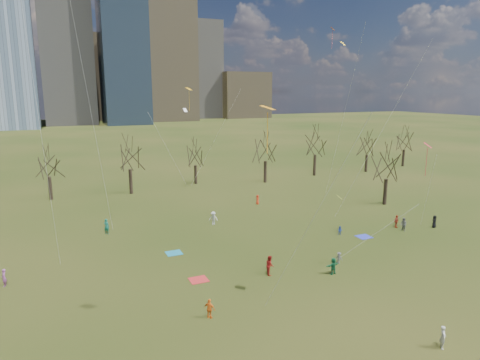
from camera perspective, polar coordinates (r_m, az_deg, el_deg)
name	(u,v)px	position (r m, az deg, el deg)	size (l,w,h in m)	color
ground	(297,286)	(38.10, 7.55, -13.80)	(500.00, 500.00, 0.00)	black
downtown_skyline	(77,46)	(241.41, -20.92, 16.38)	(212.50, 78.00, 118.00)	slate
bare_tree_row	(176,156)	(69.60, -8.52, 3.14)	(113.04, 29.80, 9.50)	black
blanket_teal	(174,253)	(45.21, -8.80, -9.60)	(1.60, 1.50, 0.03)	#187190
blanket_navy	(364,237)	(51.43, 16.20, -7.28)	(1.60, 1.50, 0.03)	#2834BA
blanket_crimson	(199,280)	(38.99, -5.54, -13.10)	(1.60, 1.50, 0.03)	red
person_1	(443,337)	(32.22, 25.43, -18.40)	(0.57, 0.37, 1.56)	silver
person_2	(270,265)	(39.60, 3.99, -11.27)	(0.87, 0.68, 1.80)	#A41817
person_3	(339,258)	(43.14, 13.06, -10.06)	(0.73, 0.42, 1.13)	slate
person_4	(210,309)	(32.73, -4.07, -16.75)	(0.89, 0.37, 1.52)	orange
person_5	(333,266)	(40.55, 12.33, -11.13)	(1.46, 0.46, 1.57)	#16653B
person_6	(434,221)	(57.60, 24.50, -5.06)	(0.75, 0.49, 1.53)	black
person_7	(4,278)	(42.49, -28.95, -11.32)	(0.56, 0.37, 1.55)	#9F4F97
person_8	(340,231)	(51.21, 13.19, -6.59)	(0.51, 0.40, 1.05)	#2847AF
person_9	(213,218)	(53.72, -3.57, -5.08)	(1.08, 0.62, 1.67)	silver
person_10	(396,221)	(55.82, 20.13, -5.20)	(0.92, 0.38, 1.57)	#AE2918
person_12	(257,200)	(63.14, 2.35, -2.63)	(0.69, 0.45, 1.41)	red
person_13	(107,226)	(52.53, -17.37, -5.91)	(0.67, 0.44, 1.83)	#197163
person_14	(404,225)	(54.74, 20.97, -5.56)	(0.79, 0.62, 1.63)	slate
kites_airborne	(239,131)	(46.04, -0.08, 6.57)	(53.72, 47.95, 30.85)	orange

